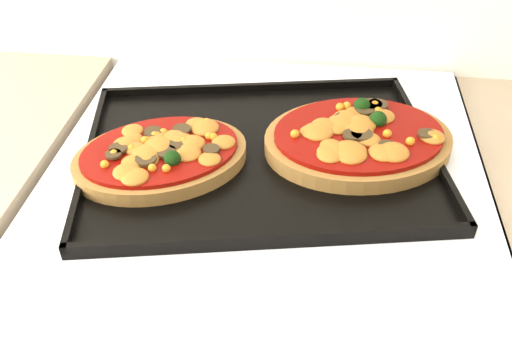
# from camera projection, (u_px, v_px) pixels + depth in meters

# --- Properties ---
(baking_tray) EXTENTS (0.53, 0.43, 0.02)m
(baking_tray) POSITION_uv_depth(u_px,v_px,m) (260.00, 152.00, 0.78)
(baking_tray) COLOR black
(baking_tray) RESTS_ON stove
(pizza_left) EXTENTS (0.28, 0.25, 0.03)m
(pizza_left) POSITION_uv_depth(u_px,v_px,m) (161.00, 154.00, 0.75)
(pizza_left) COLOR olive
(pizza_left) RESTS_ON baking_tray
(pizza_right) EXTENTS (0.30, 0.25, 0.04)m
(pizza_right) POSITION_uv_depth(u_px,v_px,m) (358.00, 138.00, 0.77)
(pizza_right) COLOR olive
(pizza_right) RESTS_ON baking_tray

